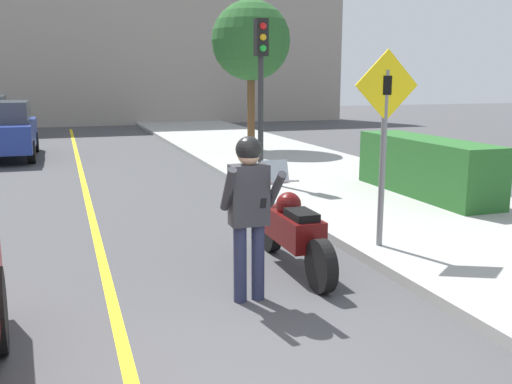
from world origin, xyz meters
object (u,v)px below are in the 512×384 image
object	(u,v)px
person_biker	(249,201)
crossing_sign	(384,130)
street_tree	(251,41)
parked_car_blue	(1,130)
traffic_light	(261,70)
motorcycle	(293,230)

from	to	relation	value
person_biker	crossing_sign	distance (m)	2.45
street_tree	parked_car_blue	xyz separation A→B (m)	(-7.36, 1.05, -2.60)
person_biker	crossing_sign	bearing A→B (deg)	24.23
traffic_light	motorcycle	bearing A→B (deg)	-105.10
person_biker	street_tree	distance (m)	12.54
motorcycle	crossing_sign	xyz separation A→B (m)	(1.34, 0.17, 1.18)
motorcycle	traffic_light	distance (m)	5.74
person_biker	crossing_sign	xyz separation A→B (m)	(2.17, 0.98, 0.59)
motorcycle	street_tree	size ratio (longest dim) A/B	0.49
motorcycle	parked_car_blue	distance (m)	12.69
parked_car_blue	street_tree	bearing A→B (deg)	-8.15
crossing_sign	parked_car_blue	xyz separation A→B (m)	(-5.65, 11.76, -0.83)
crossing_sign	parked_car_blue	size ratio (longest dim) A/B	0.61
crossing_sign	person_biker	bearing A→B (deg)	-155.77
motorcycle	traffic_light	size ratio (longest dim) A/B	0.66
traffic_light	street_tree	bearing A→B (deg)	73.72
traffic_light	crossing_sign	bearing A→B (deg)	-90.66
person_biker	parked_car_blue	world-z (taller)	person_biker
crossing_sign	parked_car_blue	world-z (taller)	crossing_sign
street_tree	person_biker	bearing A→B (deg)	-108.42
motorcycle	parked_car_blue	world-z (taller)	parked_car_blue
crossing_sign	parked_car_blue	distance (m)	13.07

